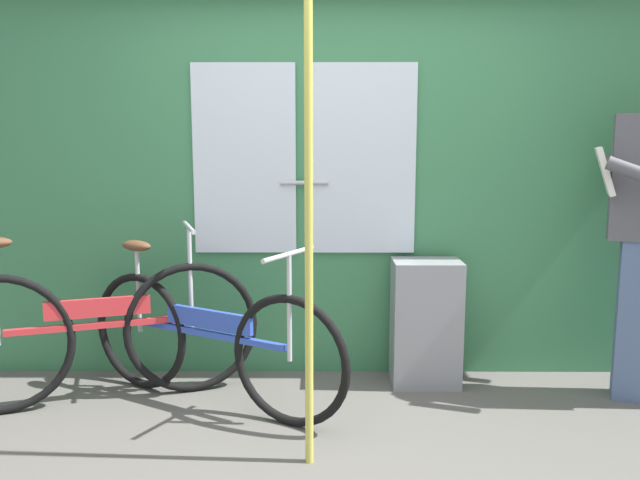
{
  "coord_description": "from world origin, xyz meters",
  "views": [
    {
      "loc": [
        -0.09,
        -2.48,
        1.4
      ],
      "look_at": [
        -0.11,
        0.67,
        0.91
      ],
      "focal_mm": 35.41,
      "sensor_mm": 36.0,
      "label": 1
    }
  ],
  "objects_px": {
    "bicycle_leaning_behind": "(208,340)",
    "handrail_pole": "(309,210)",
    "bicycle_near_door": "(98,332)",
    "trash_bin_by_wall": "(426,323)"
  },
  "relations": [
    {
      "from": "handrail_pole",
      "to": "trash_bin_by_wall",
      "type": "bearing_deg",
      "value": 54.94
    },
    {
      "from": "bicycle_leaning_behind",
      "to": "bicycle_near_door",
      "type": "bearing_deg",
      "value": -153.51
    },
    {
      "from": "handrail_pole",
      "to": "bicycle_near_door",
      "type": "bearing_deg",
      "value": 150.78
    },
    {
      "from": "bicycle_leaning_behind",
      "to": "trash_bin_by_wall",
      "type": "bearing_deg",
      "value": 43.87
    },
    {
      "from": "trash_bin_by_wall",
      "to": "handrail_pole",
      "type": "distance_m",
      "value": 1.37
    },
    {
      "from": "bicycle_near_door",
      "to": "handrail_pole",
      "type": "bearing_deg",
      "value": -47.65
    },
    {
      "from": "bicycle_near_door",
      "to": "trash_bin_by_wall",
      "type": "bearing_deg",
      "value": -9.23
    },
    {
      "from": "trash_bin_by_wall",
      "to": "handrail_pole",
      "type": "height_order",
      "value": "handrail_pole"
    },
    {
      "from": "bicycle_leaning_behind",
      "to": "handrail_pole",
      "type": "distance_m",
      "value": 1.12
    },
    {
      "from": "trash_bin_by_wall",
      "to": "handrail_pole",
      "type": "xyz_separation_m",
      "value": [
        -0.65,
        -0.93,
        0.75
      ]
    }
  ]
}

